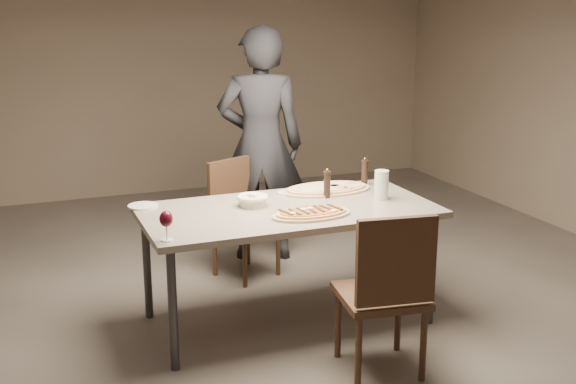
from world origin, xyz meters
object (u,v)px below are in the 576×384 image
object	(u,v)px
bread_basket	(253,199)
chair_far	(239,211)
ham_pizza	(327,189)
zucchini_pizza	(311,213)
pepper_mill_left	(327,184)
dining_table	(288,217)
carafe	(381,185)
diner	(261,145)
chair_near	(387,286)

from	to	relation	value
bread_basket	chair_far	world-z (taller)	chair_far
ham_pizza	zucchini_pizza	bearing A→B (deg)	-143.99
zucchini_pizza	pepper_mill_left	world-z (taller)	pepper_mill_left
dining_table	ham_pizza	bearing A→B (deg)	35.67
carafe	dining_table	bearing A→B (deg)	176.63
zucchini_pizza	chair_far	distance (m)	1.17
chair_far	ham_pizza	bearing A→B (deg)	99.80
pepper_mill_left	diner	distance (m)	1.07
bread_basket	pepper_mill_left	distance (m)	0.51
pepper_mill_left	diner	bearing A→B (deg)	94.24
dining_table	zucchini_pizza	distance (m)	0.23
zucchini_pizza	chair_near	world-z (taller)	chair_near
ham_pizza	carafe	distance (m)	0.40
ham_pizza	chair_far	size ratio (longest dim) A/B	0.73
pepper_mill_left	zucchini_pizza	bearing A→B (deg)	-126.98
dining_table	chair_far	bearing A→B (deg)	92.11
dining_table	chair_near	xyz separation A→B (m)	(0.22, -0.86, -0.17)
pepper_mill_left	chair_far	bearing A→B (deg)	114.26
ham_pizza	pepper_mill_left	world-z (taller)	pepper_mill_left
zucchini_pizza	chair_near	size ratio (longest dim) A/B	0.53
dining_table	pepper_mill_left	xyz separation A→B (m)	(0.32, 0.13, 0.15)
ham_pizza	diner	xyz separation A→B (m)	(-0.15, 0.91, 0.14)
carafe	chair_near	bearing A→B (deg)	-116.15
pepper_mill_left	chair_near	xyz separation A→B (m)	(-0.10, -0.99, -0.32)
ham_pizza	dining_table	bearing A→B (deg)	-164.97
pepper_mill_left	chair_near	bearing A→B (deg)	-95.59
ham_pizza	chair_near	bearing A→B (deg)	-118.88
bread_basket	dining_table	bearing A→B (deg)	-31.31
dining_table	ham_pizza	xyz separation A→B (m)	(0.39, 0.28, 0.07)
zucchini_pizza	carafe	distance (m)	0.60
ham_pizza	chair_near	size ratio (longest dim) A/B	0.67
chair_near	pepper_mill_left	bearing A→B (deg)	92.79
carafe	diner	size ratio (longest dim) A/B	0.10
diner	chair_far	bearing A→B (deg)	63.87
dining_table	pepper_mill_left	bearing A→B (deg)	21.51
zucchini_pizza	bread_basket	distance (m)	0.42
bread_basket	pepper_mill_left	bearing A→B (deg)	1.16
chair_far	diner	bearing A→B (deg)	-158.41
dining_table	pepper_mill_left	distance (m)	0.38
zucchini_pizza	diner	world-z (taller)	diner
ham_pizza	chair_near	world-z (taller)	chair_near
zucchini_pizza	chair_near	distance (m)	0.71
ham_pizza	chair_far	distance (m)	0.81
bread_basket	carafe	world-z (taller)	carafe
bread_basket	zucchini_pizza	bearing A→B (deg)	-52.14
dining_table	diner	size ratio (longest dim) A/B	0.99
carafe	chair_far	xyz separation A→B (m)	(-0.66, 0.95, -0.36)
zucchini_pizza	chair_far	xyz separation A→B (m)	(-0.10, 1.13, -0.29)
diner	chair_near	bearing A→B (deg)	107.86
pepper_mill_left	carafe	xyz separation A→B (m)	(0.31, -0.16, 0.00)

